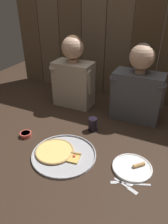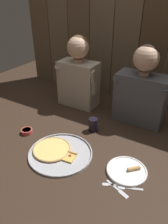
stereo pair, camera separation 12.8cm
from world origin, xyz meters
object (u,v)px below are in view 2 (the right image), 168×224
Objects in this scene: diner_left at (78,74)px; dinner_plate at (127,171)px; dipping_bowl at (27,131)px; pizza_tray at (58,152)px; diner_right at (142,88)px; drinking_glass at (93,125)px.

dinner_plate is at bearing -40.15° from diner_left.
dipping_bowl is (-0.80, -0.01, 0.01)m from dinner_plate.
pizza_tray is 0.68× the size of diner_left.
diner_right reaches higher than pizza_tray.
dinner_plate is at bearing 9.01° from pizza_tray.
dipping_bowl is 0.94m from diner_right.
diner_left is 1.01× the size of diner_right.
diner_left reaches higher than diner_right.
pizza_tray is at bearing -170.99° from dinner_plate.
diner_left is at bearing 110.42° from pizza_tray.
dipping_bowl reaches higher than pizza_tray.
drinking_glass is at bearing 77.13° from pizza_tray.
diner_right is at bearing 0.01° from diner_left.
dinner_plate reaches higher than pizza_tray.
drinking_glass is at bearing -127.17° from diner_right.
dinner_plate is at bearing -77.29° from diner_right.
pizza_tray is 0.36m from drinking_glass.
pizza_tray is at bearing -10.65° from dipping_bowl.
pizza_tray is at bearing -102.87° from drinking_glass.
diner_left is at bearing -179.99° from diner_right.
pizza_tray is 0.77m from diner_left.
drinking_glass is 0.17× the size of diner_right.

